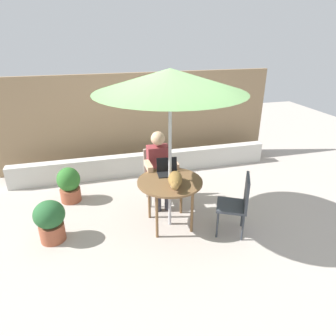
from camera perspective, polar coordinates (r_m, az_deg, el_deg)
ground_plane at (r=4.57m, az=0.33°, el=-10.53°), size 14.00×14.00×0.00m
fence_back at (r=6.32m, az=-5.54°, el=9.00°), size 5.65×0.08×1.89m
planter_wall_low at (r=6.04m, az=-4.33°, el=0.88°), size 5.08×0.20×0.42m
patio_table at (r=4.22m, az=0.35°, el=-3.25°), size 0.91×0.91×0.72m
patio_umbrella at (r=3.78m, az=0.41°, el=16.14°), size 1.91×1.91×2.22m
chair_occupied at (r=4.98m, az=-2.09°, el=-0.56°), size 0.40×0.40×0.88m
chair_empty at (r=4.23m, az=13.17°, el=-6.06°), size 0.54×0.54×0.88m
person_seated at (r=4.77m, az=-1.69°, el=0.53°), size 0.48×0.48×1.22m
laptop at (r=4.39m, az=-0.12°, el=-0.21°), size 0.32×0.28×0.21m
cat at (r=4.02m, az=1.35°, el=-2.32°), size 0.30×0.62×0.17m
potted_plant_near_fence at (r=5.25m, az=-18.17°, el=-2.90°), size 0.37×0.37×0.60m
potted_plant_by_chair at (r=4.38m, az=-21.38°, el=-9.12°), size 0.41×0.41×0.60m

